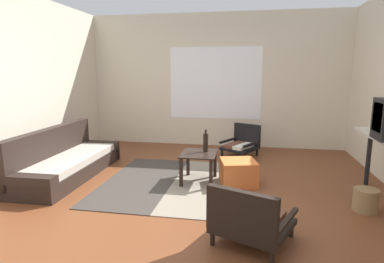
% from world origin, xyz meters
% --- Properties ---
extents(ground_plane, '(7.80, 7.80, 0.00)m').
position_xyz_m(ground_plane, '(0.00, 0.00, 0.00)').
color(ground_plane, brown).
extents(far_wall_with_window, '(5.60, 0.13, 2.70)m').
position_xyz_m(far_wall_with_window, '(0.00, 3.06, 1.35)').
color(far_wall_with_window, beige).
rests_on(far_wall_with_window, ground).
extents(side_wall_left, '(0.12, 6.60, 2.70)m').
position_xyz_m(side_wall_left, '(-2.66, 0.30, 1.35)').
color(side_wall_left, beige).
rests_on(side_wall_left, ground).
extents(area_rug, '(1.90, 2.17, 0.01)m').
position_xyz_m(area_rug, '(-0.30, 0.57, 0.01)').
color(area_rug, '#38332D').
rests_on(area_rug, ground).
extents(couch, '(0.75, 2.09, 0.72)m').
position_xyz_m(couch, '(-1.95, 0.57, 0.22)').
color(couch, black).
rests_on(couch, ground).
extents(coffee_table, '(0.48, 0.57, 0.42)m').
position_xyz_m(coffee_table, '(0.04, 0.67, 0.33)').
color(coffee_table, black).
rests_on(coffee_table, ground).
extents(armchair_by_window, '(0.75, 0.76, 0.57)m').
position_xyz_m(armchair_by_window, '(0.60, 2.27, 0.24)').
color(armchair_by_window, black).
rests_on(armchair_by_window, ground).
extents(armchair_striped_foreground, '(0.83, 0.82, 0.57)m').
position_xyz_m(armchair_striped_foreground, '(0.76, -0.90, 0.24)').
color(armchair_striped_foreground, black).
rests_on(armchair_striped_foreground, ground).
extents(ottoman_orange, '(0.57, 0.57, 0.34)m').
position_xyz_m(ottoman_orange, '(0.59, 0.68, 0.17)').
color(ottoman_orange, '#D1662D').
rests_on(ottoman_orange, ground).
extents(glass_bottle, '(0.07, 0.07, 0.32)m').
position_xyz_m(glass_bottle, '(0.12, 0.77, 0.56)').
color(glass_bottle, black).
rests_on(glass_bottle, coffee_table).
extents(wicker_basket, '(0.27, 0.27, 0.26)m').
position_xyz_m(wicker_basket, '(2.03, 0.05, 0.13)').
color(wicker_basket, olive).
rests_on(wicker_basket, ground).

